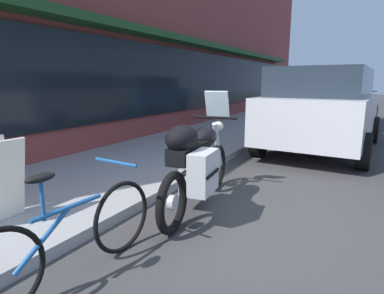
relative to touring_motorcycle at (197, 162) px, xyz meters
The scene contains 7 objects.
ground_plane 0.91m from the touring_motorcycle, 105.20° to the right, with size 80.00×80.00×0.00m, color #393939.
storefront_building 8.97m from the touring_motorcycle, 24.18° to the left, with size 23.88×0.90×7.04m.
sidewalk_curb 9.06m from the touring_motorcycle, 12.54° to the left, with size 30.00×2.73×0.12m.
touring_motorcycle is the anchor object (origin of this frame).
parked_bicycle 1.72m from the touring_motorcycle, behind, with size 1.75×0.48×0.92m.
parked_minivan 4.59m from the touring_motorcycle, 10.37° to the right, with size 4.60×2.34×1.80m.
parked_car_down_block 9.26m from the touring_motorcycle, ahead, with size 4.58×2.36×1.72m.
Camera 1 is at (-3.05, -1.03, 1.53)m, focal length 30.09 mm.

